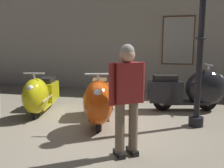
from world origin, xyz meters
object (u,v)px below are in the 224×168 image
(scooter_1, at_px, (99,101))
(lamppost, at_px, (201,32))
(scooter_2, at_px, (193,90))
(scooter_0, at_px, (40,95))
(visitor_1, at_px, (127,93))

(scooter_1, relative_size, lamppost, 0.57)
(scooter_2, distance_m, lamppost, 1.73)
(scooter_0, xyz_separation_m, scooter_1, (1.49, -0.40, 0.04))
(scooter_2, height_order, visitor_1, visitor_1)
(scooter_1, distance_m, visitor_1, 1.47)
(scooter_0, distance_m, visitor_1, 2.78)
(lamppost, bearing_deg, scooter_0, 179.02)
(scooter_1, xyz_separation_m, visitor_1, (0.74, -1.20, 0.43))
(lamppost, relative_size, visitor_1, 2.03)
(scooter_1, bearing_deg, scooter_2, 114.53)
(visitor_1, bearing_deg, scooter_1, -3.28)
(scooter_0, bearing_deg, scooter_1, 64.19)
(scooter_1, xyz_separation_m, lamppost, (1.86, 0.35, 1.31))
(scooter_1, xyz_separation_m, scooter_2, (1.91, 1.50, 0.02))
(scooter_2, bearing_deg, visitor_1, -126.06)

